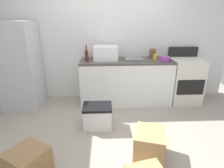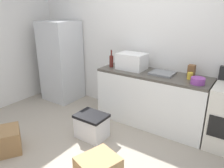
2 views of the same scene
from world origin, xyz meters
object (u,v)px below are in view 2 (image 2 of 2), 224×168
Objects in this scene: mixing_bowl at (198,81)px; storage_bin at (92,126)px; microwave at (132,61)px; knife_block at (191,71)px; refrigerator at (61,61)px; wine_bottle at (111,61)px; coffee_mug at (190,76)px; cardboard_box_small at (5,141)px.

mixing_bowl reaches higher than storage_bin.
knife_block is at bearing 8.24° from microwave.
refrigerator is 1.30m from wine_bottle.
coffee_mug is 0.15m from knife_block.
mixing_bowl is 1.67m from storage_bin.
wine_bottle reaches higher than knife_block.
knife_block is (2.60, 0.20, 0.17)m from refrigerator.
refrigerator is 1.66m from microwave.
knife_block reaches higher than coffee_mug.
refrigerator reaches higher than microwave.
storage_bin is at bearing -140.89° from coffee_mug.
refrigerator is 8.63× the size of mixing_bowl.
coffee_mug is at bearing 3.53° from wine_bottle.
coffee_mug reaches higher than mixing_bowl.
storage_bin is at bearing -29.76° from refrigerator.
coffee_mug is (0.98, -0.00, -0.09)m from microwave.
refrigerator is 3.56× the size of storage_bin.
knife_block reaches higher than storage_bin.
cardboard_box_small is (-0.56, -1.78, -0.85)m from wine_bottle.
coffee_mug is 0.22× the size of storage_bin.
mixing_bowl is 0.48× the size of cardboard_box_small.
refrigerator is 16.39× the size of coffee_mug.
cardboard_box_small is at bearing -107.36° from wine_bottle.
cardboard_box_small is 0.85× the size of storage_bin.
wine_bottle reaches higher than mixing_bowl.
refrigerator is at bearing -178.60° from coffee_mug.
wine_bottle is 2.05m from cardboard_box_small.
cardboard_box_small is at bearing -128.95° from storage_bin.
mixing_bowl is (2.77, -0.09, 0.13)m from refrigerator.
knife_block is 1.73m from storage_bin.
wine_bottle is at bearing 177.41° from mixing_bowl.
microwave is 1.17× the size of cardboard_box_small.
microwave is at bearing 179.87° from coffee_mug.
wine_bottle is 0.65× the size of storage_bin.
refrigerator reaches higher than coffee_mug.
knife_block is at bearing 99.15° from coffee_mug.
coffee_mug is at bearing -0.13° from microwave.
refrigerator is at bearing 150.24° from storage_bin.
storage_bin is at bearing -148.98° from mixing_bowl.
refrigerator is 2.61m from knife_block.
microwave is 1.14m from mixing_bowl.
cardboard_box_small is (-2.04, -1.71, -0.78)m from mixing_bowl.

